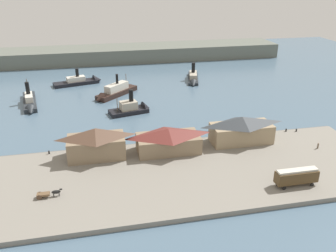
% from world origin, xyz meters
% --- Properties ---
extents(ground_plane, '(320.00, 320.00, 0.00)m').
position_xyz_m(ground_plane, '(0.00, 0.00, 0.00)').
color(ground_plane, slate).
extents(quay_promenade, '(110.00, 36.00, 1.20)m').
position_xyz_m(quay_promenade, '(0.00, -22.00, 0.60)').
color(quay_promenade, gray).
rests_on(quay_promenade, ground).
extents(seawall_edge, '(110.00, 0.80, 1.00)m').
position_xyz_m(seawall_edge, '(0.00, -3.60, 0.50)').
color(seawall_edge, '#666159').
rests_on(seawall_edge, ground).
extents(ferry_shed_central_terminal, '(15.61, 8.63, 8.45)m').
position_xyz_m(ferry_shed_central_terminal, '(-20.54, -9.29, 5.49)').
color(ferry_shed_central_terminal, '#847056').
rests_on(ferry_shed_central_terminal, quay_promenade).
extents(ferry_shed_customs_shed, '(17.86, 9.11, 6.94)m').
position_xyz_m(ferry_shed_customs_shed, '(-0.67, -10.15, 4.72)').
color(ferry_shed_customs_shed, '#847056').
rests_on(ferry_shed_customs_shed, quay_promenade).
extents(ferry_shed_west_terminal, '(18.32, 8.09, 8.05)m').
position_xyz_m(ferry_shed_west_terminal, '(21.80, -8.79, 5.28)').
color(ferry_shed_west_terminal, '#998466').
rests_on(ferry_shed_west_terminal, quay_promenade).
extents(street_tram, '(10.30, 2.83, 4.25)m').
position_xyz_m(street_tram, '(25.44, -33.52, 3.69)').
color(street_tram, '#4C381E').
rests_on(street_tram, quay_promenade).
extents(horse_cart, '(5.69, 1.48, 1.87)m').
position_xyz_m(horse_cart, '(-31.81, -26.49, 2.13)').
color(horse_cart, brown).
rests_on(horse_cart, quay_promenade).
extents(pedestrian_near_east_shed, '(0.38, 0.38, 1.55)m').
position_xyz_m(pedestrian_near_east_shed, '(29.10, -30.97, 1.91)').
color(pedestrian_near_east_shed, '#6B5B4C').
rests_on(pedestrian_near_east_shed, quay_promenade).
extents(pedestrian_at_waters_edge, '(0.44, 0.44, 1.78)m').
position_xyz_m(pedestrian_at_waters_edge, '(41.90, -17.52, 2.01)').
color(pedestrian_at_waters_edge, '#6B5B4C').
rests_on(pedestrian_at_waters_edge, quay_promenade).
extents(mooring_post_west, '(0.44, 0.44, 0.90)m').
position_xyz_m(mooring_post_west, '(38.95, -4.83, 1.65)').
color(mooring_post_west, black).
rests_on(mooring_post_west, quay_promenade).
extents(mooring_post_center_east, '(0.44, 0.44, 0.90)m').
position_xyz_m(mooring_post_center_east, '(-33.73, -4.97, 1.65)').
color(mooring_post_center_east, black).
rests_on(mooring_post_center_east, quay_promenade).
extents(mooring_post_center_west, '(0.44, 0.44, 0.90)m').
position_xyz_m(mooring_post_center_west, '(42.13, -5.55, 1.65)').
color(mooring_post_center_west, black).
rests_on(mooring_post_center_west, quay_promenade).
extents(ferry_near_quay, '(16.28, 9.22, 10.91)m').
position_xyz_m(ferry_near_quay, '(-6.50, 24.93, 1.58)').
color(ferry_near_quay, black).
rests_on(ferry_near_quay, ground).
extents(ferry_moored_west, '(22.81, 11.11, 9.31)m').
position_xyz_m(ferry_moored_west, '(-25.54, 66.43, 1.21)').
color(ferry_moored_west, black).
rests_on(ferry_moored_west, ground).
extents(ferry_approaching_west, '(8.58, 25.11, 9.92)m').
position_xyz_m(ferry_approaching_west, '(-45.19, 39.94, 1.36)').
color(ferry_approaching_west, '#23282D').
rests_on(ferry_approaching_west, ground).
extents(ferry_approaching_east, '(9.97, 22.69, 9.62)m').
position_xyz_m(ferry_approaching_east, '(26.26, 59.87, 1.37)').
color(ferry_approaching_east, '#23282D').
rests_on(ferry_approaching_east, ground).
extents(ferry_outer_harbor, '(19.79, 19.23, 10.32)m').
position_xyz_m(ferry_outer_harbor, '(-12.46, 44.95, 1.78)').
color(ferry_outer_harbor, black).
rests_on(ferry_outer_harbor, ground).
extents(far_headland, '(180.00, 24.00, 8.00)m').
position_xyz_m(far_headland, '(0.00, 110.00, 4.00)').
color(far_headland, '#60665B').
rests_on(far_headland, ground).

